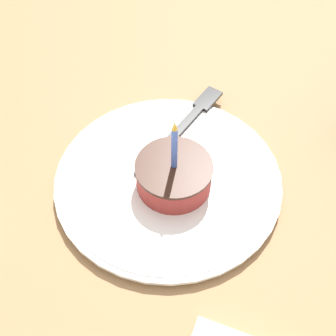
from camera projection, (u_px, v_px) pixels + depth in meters
The scene contains 4 objects.
ground_plane at pixel (181, 214), 0.60m from camera, with size 2.40×2.40×0.04m.
plate at pixel (168, 180), 0.60m from camera, with size 0.29×0.29×0.01m.
cake_slice at pixel (174, 175), 0.57m from camera, with size 0.09×0.09×0.11m.
fork at pixel (185, 124), 0.64m from camera, with size 0.19×0.06×0.00m.
Camera 1 is at (0.31, 0.10, 0.48)m, focal length 50.00 mm.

